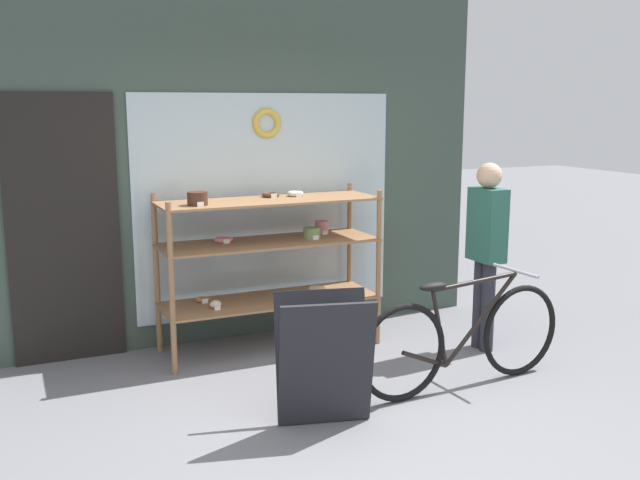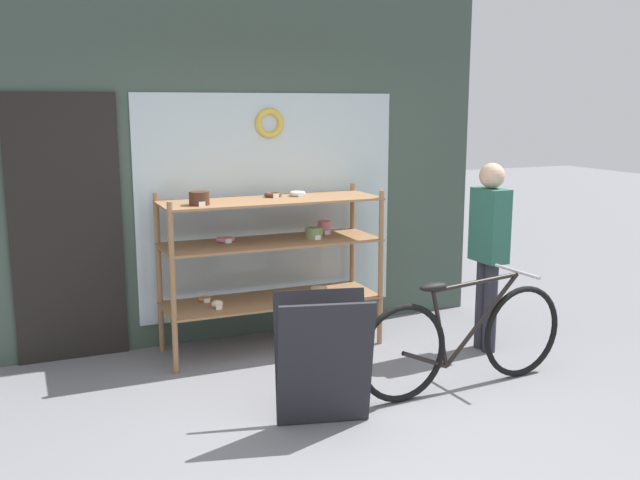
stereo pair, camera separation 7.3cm
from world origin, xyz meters
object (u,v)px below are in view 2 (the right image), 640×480
at_px(pedestrian, 489,243).
at_px(bicycle, 464,339).
at_px(sandwich_board, 323,360).
at_px(display_case, 271,249).

bearing_deg(pedestrian, bicycle, 133.48).
bearing_deg(bicycle, sandwich_board, -177.35).
distance_m(display_case, pedestrian, 1.77).
xyz_separation_m(sandwich_board, pedestrian, (1.79, 0.74, 0.48)).
xyz_separation_m(display_case, bicycle, (0.96, -1.37, -0.47)).
bearing_deg(bicycle, display_case, 121.72).
xyz_separation_m(display_case, pedestrian, (1.60, -0.75, 0.06)).
relative_size(display_case, pedestrian, 1.15).
height_order(display_case, sandwich_board, display_case).
bearing_deg(pedestrian, display_case, 64.17).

